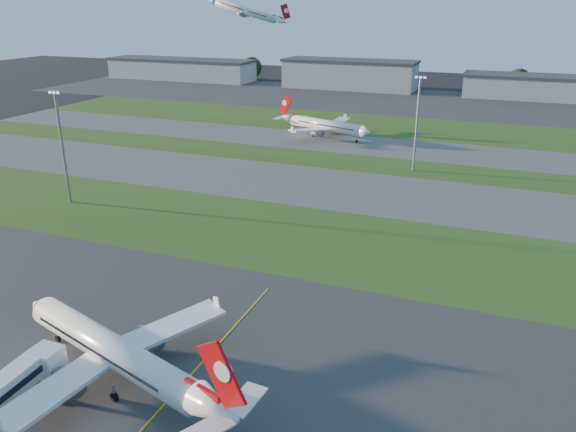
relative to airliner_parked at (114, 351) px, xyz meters
The scene contains 21 objects.
ground 5.36m from the airliner_parked, 26.88° to the right, with size 700.00×700.00×0.00m, color black.
apron_near 5.36m from the airliner_parked, 26.88° to the right, with size 300.00×70.00×0.01m, color #333335.
grass_strip_a 50.69m from the airliner_parked, 86.49° to the left, with size 300.00×34.00×0.01m, color #344C19.
taxiway_a 83.59m from the airliner_parked, 87.88° to the left, with size 300.00×32.00×0.01m, color #515154.
grass_strip_b 108.55m from the airliner_parked, 88.37° to the left, with size 300.00×18.00×0.01m, color #344C19.
taxiway_b 130.53m from the airliner_parked, 88.64° to the left, with size 300.00×26.00×0.01m, color #515154.
grass_strip_c 163.51m from the airliner_parked, 88.92° to the left, with size 300.00×40.00×0.01m, color #344C19.
apron_far 223.49m from the airliner_parked, 89.21° to the left, with size 400.00×80.00×0.01m, color #333335.
yellow_line 9.20m from the airliner_parked, 10.96° to the right, with size 0.25×60.00×0.02m, color gold.
airliner_parked is the anchor object (origin of this frame).
airliner_taxiing 138.39m from the airliner_parked, 97.31° to the left, with size 35.27×29.80×11.45m.
airliner_departing 216.54m from the airliner_parked, 111.02° to the left, with size 33.77×28.42×10.83m.
light_mast_west 73.17m from the airliner_parked, 135.83° to the left, with size 3.20×0.70×25.80m.
light_mast_centre 108.49m from the airliner_parked, 80.35° to the left, with size 3.20×0.70×25.80m.
hangar_far_west 292.94m from the airliner_parked, 120.10° to the left, with size 91.80×23.00×12.20m.
hangar_west 256.90m from the airliner_parked, 99.39° to the left, with size 71.40×23.00×15.20m.
hangar_east 260.01m from the airliner_parked, 77.09° to the left, with size 81.60×23.00×11.20m.
tree_far_west 325.47m from the airliner_parked, 125.05° to the left, with size 11.00×11.00×12.00m.
tree_west 288.96m from the airliner_parked, 111.72° to the left, with size 12.10×12.10×13.20m.
tree_mid_west 264.98m from the airliner_parked, 93.66° to the left, with size 9.90×9.90×10.80m.
tree_mid_east 270.90m from the airliner_parked, 80.85° to the left, with size 11.55×11.55×12.60m.
Camera 1 is at (37.90, -44.35, 43.78)m, focal length 35.00 mm.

